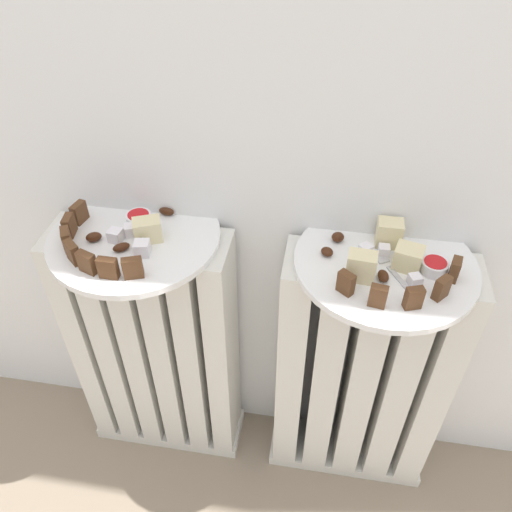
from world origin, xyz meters
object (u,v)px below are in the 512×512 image
at_px(radiator_left, 158,351).
at_px(jam_bowl_left, 139,218).
at_px(radiator_right, 359,378).
at_px(plate_right, 385,264).
at_px(jam_bowl_right, 434,266).
at_px(plate_left, 135,237).
at_px(fork, 392,271).

xyz_separation_m(radiator_left, jam_bowl_left, (-0.00, 0.03, 0.34)).
bearing_deg(jam_bowl_left, radiator_right, -4.32).
height_order(plate_right, jam_bowl_right, jam_bowl_right).
relative_size(radiator_right, plate_left, 2.03).
xyz_separation_m(radiator_left, plate_right, (0.44, -0.00, 0.33)).
xyz_separation_m(radiator_left, plate_left, (0.00, -0.00, 0.33)).
relative_size(radiator_right, jam_bowl_left, 13.36).
height_order(plate_left, fork, fork).
bearing_deg(jam_bowl_left, plate_left, -87.83).
bearing_deg(plate_right, jam_bowl_right, -10.13).
distance_m(plate_right, fork, 0.03).
bearing_deg(radiator_right, plate_right, 90.00).
bearing_deg(fork, radiator_left, 176.77).
height_order(radiator_right, jam_bowl_right, jam_bowl_right).
bearing_deg(plate_left, radiator_right, -0.00).
bearing_deg(plate_left, fork, -3.23).
relative_size(radiator_right, plate_right, 2.03).
relative_size(radiator_right, fork, 6.34).
xyz_separation_m(plate_left, jam_bowl_left, (-0.00, 0.03, 0.02)).
distance_m(radiator_right, jam_bowl_right, 0.35).
height_order(radiator_right, fork, fork).
bearing_deg(jam_bowl_right, plate_left, 178.50).
xyz_separation_m(radiator_left, jam_bowl_right, (0.52, -0.01, 0.34)).
distance_m(jam_bowl_right, fork, 0.07).
distance_m(plate_right, jam_bowl_right, 0.08).
height_order(jam_bowl_left, jam_bowl_right, same).
relative_size(plate_left, plate_right, 1.00).
bearing_deg(fork, jam_bowl_right, 10.31).
distance_m(radiator_left, radiator_right, 0.44).
xyz_separation_m(plate_left, fork, (0.45, -0.03, 0.01)).
relative_size(jam_bowl_right, fork, 0.45).
xyz_separation_m(jam_bowl_left, jam_bowl_right, (0.52, -0.05, 0.00)).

